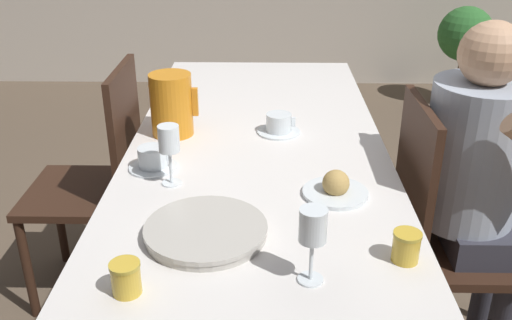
{
  "coord_description": "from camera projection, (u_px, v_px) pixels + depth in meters",
  "views": [
    {
      "loc": [
        0.03,
        -1.82,
        1.53
      ],
      "look_at": [
        0.0,
        -0.29,
        0.8
      ],
      "focal_mm": 40.0,
      "sensor_mm": 36.0,
      "label": 1
    }
  ],
  "objects": [
    {
      "name": "wine_glass_juice",
      "position": [
        313.0,
        230.0,
        1.2
      ],
      "size": [
        0.06,
        0.06,
        0.18
      ],
      "color": "white",
      "rests_on": "dining_table"
    },
    {
      "name": "teacup_near_person",
      "position": [
        153.0,
        159.0,
        1.75
      ],
      "size": [
        0.15,
        0.15,
        0.07
      ],
      "color": "silver",
      "rests_on": "dining_table"
    },
    {
      "name": "jam_jar_amber",
      "position": [
        406.0,
        245.0,
        1.31
      ],
      "size": [
        0.07,
        0.07,
        0.07
      ],
      "color": "gold",
      "rests_on": "dining_table"
    },
    {
      "name": "chair_person_side",
      "position": [
        444.0,
        234.0,
        1.86
      ],
      "size": [
        0.42,
        0.42,
        0.96
      ],
      "rotation": [
        0.0,
        0.0,
        -1.57
      ],
      "color": "#331E14",
      "rests_on": "ground_plane"
    },
    {
      "name": "jam_jar_red",
      "position": [
        126.0,
        277.0,
        1.2
      ],
      "size": [
        0.07,
        0.07,
        0.07
      ],
      "color": "gold",
      "rests_on": "dining_table"
    },
    {
      "name": "wine_glass_water",
      "position": [
        169.0,
        142.0,
        1.61
      ],
      "size": [
        0.06,
        0.06,
        0.18
      ],
      "color": "white",
      "rests_on": "dining_table"
    },
    {
      "name": "ground_plane",
      "position": [
        257.0,
        307.0,
        2.3
      ],
      "size": [
        20.0,
        20.0,
        0.0
      ],
      "primitive_type": "plane",
      "color": "brown"
    },
    {
      "name": "person_seated",
      "position": [
        481.0,
        176.0,
        1.78
      ],
      "size": [
        0.39,
        0.41,
        1.2
      ],
      "rotation": [
        0.0,
        0.0,
        -1.57
      ],
      "color": "#33333D",
      "rests_on": "ground_plane"
    },
    {
      "name": "dining_table",
      "position": [
        257.0,
        163.0,
        2.02
      ],
      "size": [
        0.86,
        1.9,
        0.75
      ],
      "color": "silver",
      "rests_on": "ground_plane"
    },
    {
      "name": "bread_plate",
      "position": [
        336.0,
        188.0,
        1.6
      ],
      "size": [
        0.19,
        0.19,
        0.08
      ],
      "color": "silver",
      "rests_on": "dining_table"
    },
    {
      "name": "chair_opposite",
      "position": [
        100.0,
        180.0,
        2.21
      ],
      "size": [
        0.42,
        0.42,
        0.96
      ],
      "rotation": [
        0.0,
        0.0,
        1.57
      ],
      "color": "#331E14",
      "rests_on": "ground_plane"
    },
    {
      "name": "teacup_across",
      "position": [
        279.0,
        125.0,
        2.01
      ],
      "size": [
        0.15,
        0.15,
        0.07
      ],
      "color": "silver",
      "rests_on": "dining_table"
    },
    {
      "name": "potted_plant",
      "position": [
        464.0,
        46.0,
        4.31
      ],
      "size": [
        0.41,
        0.41,
        0.75
      ],
      "color": "#4C4742",
      "rests_on": "ground_plane"
    },
    {
      "name": "serving_tray",
      "position": [
        206.0,
        231.0,
        1.41
      ],
      "size": [
        0.31,
        0.31,
        0.03
      ],
      "color": "#B7B2A8",
      "rests_on": "dining_table"
    },
    {
      "name": "red_pitcher",
      "position": [
        171.0,
        104.0,
        1.97
      ],
      "size": [
        0.17,
        0.15,
        0.22
      ],
      "color": "orange",
      "rests_on": "dining_table"
    }
  ]
}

